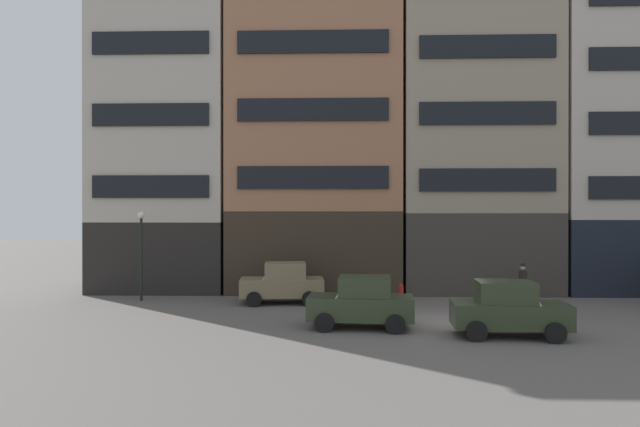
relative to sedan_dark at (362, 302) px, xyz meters
The scene contains 10 objects.
ground_plane 3.70m from the sedan_dark, 17.46° to the left, with size 120.00×120.00×0.00m, color #605B56.
building_far_left 16.12m from the sedan_dark, 135.85° to the left, with size 7.33×5.56×18.10m.
building_center_left 12.72m from the sedan_dark, 101.92° to the left, with size 9.22×5.56×17.73m.
building_center_right 13.93m from the sedan_dark, 56.85° to the left, with size 8.20×5.56×17.30m.
sedan_dark is the anchor object (origin of this frame).
sedan_light 4.92m from the sedan_dark, 14.13° to the right, with size 3.80×2.06×1.83m.
sedan_parked_curb 6.09m from the sedan_dark, 122.84° to the left, with size 3.83×2.14×1.83m.
pedestrian_officer 9.15m from the sedan_dark, 35.78° to the left, with size 0.51×0.51×1.79m.
streetlamp_curbside 11.54m from the sedan_dark, 150.27° to the left, with size 0.32×0.32×4.12m.
fire_hydrant_curbside 6.12m from the sedan_dark, 70.34° to the left, with size 0.24×0.24×0.83m.
Camera 1 is at (-4.28, -20.57, 4.12)m, focal length 30.97 mm.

